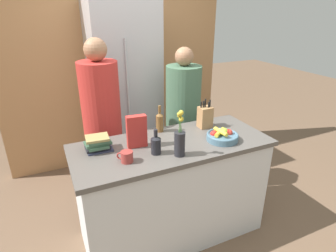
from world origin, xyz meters
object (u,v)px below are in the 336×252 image
at_px(fruit_bowl, 222,136).
at_px(flower_vase, 180,141).
at_px(knife_block, 205,117).
at_px(bottle_vinegar, 160,121).
at_px(book_stack, 98,144).
at_px(person_in_blue, 183,115).
at_px(bottle_oil, 156,144).
at_px(person_at_sink, 102,121).
at_px(cereal_box, 137,131).
at_px(coffee_mug, 127,157).
at_px(refrigerator, 125,92).

bearing_deg(fruit_bowl, flower_vase, -169.47).
height_order(knife_block, flower_vase, flower_vase).
distance_m(knife_block, bottle_vinegar, 0.43).
bearing_deg(book_stack, person_in_blue, 26.71).
height_order(bottle_oil, person_at_sink, person_at_sink).
relative_size(knife_block, bottle_vinegar, 1.12).
bearing_deg(cereal_box, bottle_oil, -62.08).
xyz_separation_m(flower_vase, bottle_vinegar, (0.04, 0.47, -0.02)).
bearing_deg(person_in_blue, coffee_mug, -119.40).
bearing_deg(person_in_blue, book_stack, -134.43).
bearing_deg(bottle_vinegar, bottle_oil, -117.24).
xyz_separation_m(refrigerator, book_stack, (-0.57, -1.18, -0.03)).
distance_m(flower_vase, book_stack, 0.64).
relative_size(cereal_box, coffee_mug, 2.32).
xyz_separation_m(coffee_mug, person_in_blue, (0.86, 0.77, -0.08)).
bearing_deg(flower_vase, knife_block, 39.87).
relative_size(coffee_mug, person_in_blue, 0.07).
bearing_deg(refrigerator, coffee_mug, -106.42).
bearing_deg(person_in_blue, knife_block, -72.76).
height_order(coffee_mug, person_at_sink, person_at_sink).
bearing_deg(bottle_oil, refrigerator, 82.58).
bearing_deg(cereal_box, person_in_blue, 38.64).
relative_size(knife_block, person_at_sink, 0.16).
bearing_deg(flower_vase, person_at_sink, 115.43).
bearing_deg(person_in_blue, bottle_vinegar, -120.23).
bearing_deg(refrigerator, cereal_box, -102.52).
bearing_deg(bottle_oil, person_in_blue, 50.11).
distance_m(cereal_box, person_at_sink, 0.59).
distance_m(coffee_mug, person_at_sink, 0.76).
bearing_deg(coffee_mug, person_in_blue, 41.74).
distance_m(refrigerator, bottle_vinegar, 1.05).
xyz_separation_m(bottle_oil, bottle_vinegar, (0.19, 0.37, 0.02)).
bearing_deg(bottle_oil, bottle_vinegar, 62.76).
xyz_separation_m(fruit_bowl, book_stack, (-0.99, 0.25, 0.02)).
relative_size(knife_block, flower_vase, 0.74).
relative_size(cereal_box, bottle_oil, 1.31).
relative_size(refrigerator, book_stack, 9.67).
bearing_deg(knife_block, coffee_mug, -160.03).
relative_size(flower_vase, bottle_oil, 1.83).
distance_m(bottle_oil, bottle_vinegar, 0.42).
height_order(knife_block, bottle_vinegar, knife_block).
distance_m(cereal_box, coffee_mug, 0.26).
height_order(flower_vase, coffee_mug, flower_vase).
bearing_deg(cereal_box, bottle_vinegar, 34.86).
height_order(coffee_mug, bottle_oil, bottle_oil).
distance_m(book_stack, bottle_vinegar, 0.60).
distance_m(refrigerator, cereal_box, 1.27).
height_order(cereal_box, person_in_blue, person_in_blue).
bearing_deg(knife_block, bottle_oil, -155.07).
height_order(refrigerator, knife_block, refrigerator).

